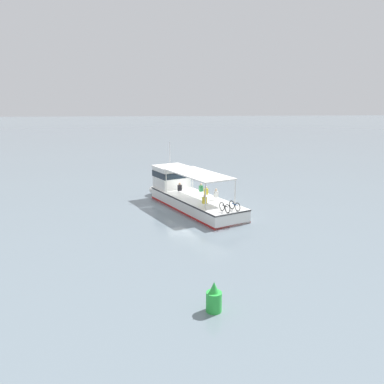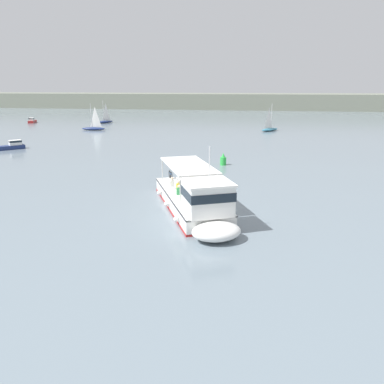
{
  "view_description": "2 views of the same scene",
  "coord_description": "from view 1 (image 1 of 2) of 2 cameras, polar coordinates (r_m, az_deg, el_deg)",
  "views": [
    {
      "loc": [
        2.29,
        32.93,
        9.02
      ],
      "look_at": [
        -0.82,
        1.45,
        1.4
      ],
      "focal_mm": 35.53,
      "sensor_mm": 36.0,
      "label": 1
    },
    {
      "loc": [
        3.65,
        -23.71,
        8.69
      ],
      "look_at": [
        -0.82,
        1.45,
        1.4
      ],
      "focal_mm": 34.71,
      "sensor_mm": 36.0,
      "label": 2
    }
  ],
  "objects": [
    {
      "name": "ground_plane",
      "position": [
        34.22,
        -1.6,
        -1.75
      ],
      "size": [
        400.0,
        400.0,
        0.0
      ],
      "primitive_type": "plane",
      "color": "slate"
    },
    {
      "name": "ferry_main",
      "position": [
        33.49,
        -0.87,
        -0.29
      ],
      "size": [
        8.13,
        12.83,
        5.32
      ],
      "color": "white",
      "rests_on": "ground"
    },
    {
      "name": "channel_buoy",
      "position": [
        17.27,
        3.31,
        -15.78
      ],
      "size": [
        0.7,
        0.7,
        1.4
      ],
      "color": "green",
      "rests_on": "ground"
    }
  ]
}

